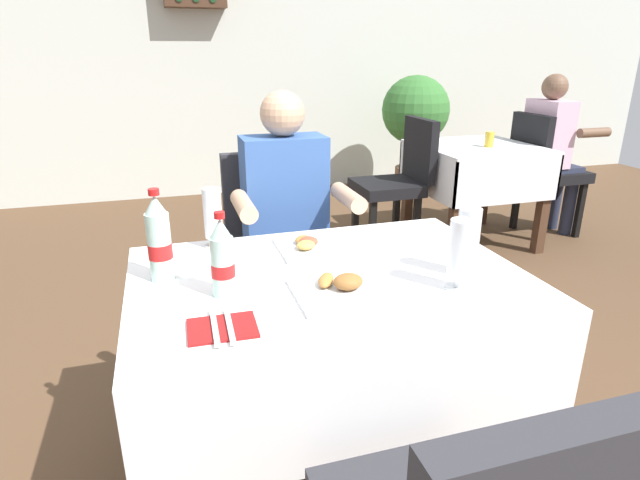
# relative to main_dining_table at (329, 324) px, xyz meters

# --- Properties ---
(ground_plane) EXTENTS (11.00, 11.00, 0.00)m
(ground_plane) POSITION_rel_main_dining_table_xyz_m (-0.09, 0.05, -0.59)
(ground_plane) COLOR brown
(back_wall) EXTENTS (11.00, 0.12, 3.17)m
(back_wall) POSITION_rel_main_dining_table_xyz_m (-0.09, 4.08, 1.00)
(back_wall) COLOR silver
(back_wall) RESTS_ON ground
(main_dining_table) EXTENTS (1.20, 0.85, 0.76)m
(main_dining_table) POSITION_rel_main_dining_table_xyz_m (0.00, 0.00, 0.00)
(main_dining_table) COLOR white
(main_dining_table) RESTS_ON ground
(chair_far_diner_seat) EXTENTS (0.44, 0.50, 0.97)m
(chair_far_diner_seat) POSITION_rel_main_dining_table_xyz_m (-0.00, 0.82, -0.03)
(chair_far_diner_seat) COLOR #2D2D33
(chair_far_diner_seat) RESTS_ON ground
(seated_diner_far) EXTENTS (0.50, 0.46, 1.26)m
(seated_diner_far) POSITION_rel_main_dining_table_xyz_m (0.04, 0.71, 0.13)
(seated_diner_far) COLOR #282D42
(seated_diner_far) RESTS_ON ground
(plate_near_camera) EXTENTS (0.25, 0.25, 0.06)m
(plate_near_camera) POSITION_rel_main_dining_table_xyz_m (-0.01, -0.13, 0.19)
(plate_near_camera) COLOR white
(plate_near_camera) RESTS_ON main_dining_table
(plate_far_diner) EXTENTS (0.24, 0.24, 0.04)m
(plate_far_diner) POSITION_rel_main_dining_table_xyz_m (0.01, 0.23, 0.18)
(plate_far_diner) COLOR white
(plate_far_diner) RESTS_ON main_dining_table
(beer_glass_left) EXTENTS (0.07, 0.07, 0.21)m
(beer_glass_left) POSITION_rel_main_dining_table_xyz_m (0.32, -0.20, 0.28)
(beer_glass_left) COLOR white
(beer_glass_left) RESTS_ON main_dining_table
(beer_glass_middle) EXTENTS (0.07, 0.07, 0.21)m
(beer_glass_middle) POSITION_rel_main_dining_table_xyz_m (0.40, -0.12, 0.28)
(beer_glass_middle) COLOR white
(beer_glass_middle) RESTS_ON main_dining_table
(beer_glass_right) EXTENTS (0.07, 0.07, 0.21)m
(beer_glass_right) POSITION_rel_main_dining_table_xyz_m (-0.31, 0.35, 0.29)
(beer_glass_right) COLOR white
(beer_glass_right) RESTS_ON main_dining_table
(cola_bottle_primary) EXTENTS (0.07, 0.07, 0.25)m
(cola_bottle_primary) POSITION_rel_main_dining_table_xyz_m (-0.33, -0.04, 0.28)
(cola_bottle_primary) COLOR silver
(cola_bottle_primary) RESTS_ON main_dining_table
(cola_bottle_secondary) EXTENTS (0.07, 0.07, 0.28)m
(cola_bottle_secondary) POSITION_rel_main_dining_table_xyz_m (-0.49, 0.11, 0.30)
(cola_bottle_secondary) COLOR silver
(cola_bottle_secondary) RESTS_ON main_dining_table
(napkin_cutlery_set) EXTENTS (0.17, 0.19, 0.01)m
(napkin_cutlery_set) POSITION_rel_main_dining_table_xyz_m (-0.36, -0.24, 0.18)
(napkin_cutlery_set) COLOR maroon
(napkin_cutlery_set) RESTS_ON main_dining_table
(background_dining_table) EXTENTS (0.84, 0.85, 0.76)m
(background_dining_table) POSITION_rel_main_dining_table_xyz_m (1.78, 1.94, -0.02)
(background_dining_table) COLOR white
(background_dining_table) RESTS_ON ground
(background_chair_left) EXTENTS (0.50, 0.44, 0.97)m
(background_chair_left) POSITION_rel_main_dining_table_xyz_m (1.16, 1.94, -0.03)
(background_chair_left) COLOR black
(background_chair_left) RESTS_ON ground
(background_chair_right) EXTENTS (0.50, 0.44, 0.97)m
(background_chair_right) POSITION_rel_main_dining_table_xyz_m (2.41, 1.94, -0.03)
(background_chair_right) COLOR black
(background_chair_right) RESTS_ON ground
(background_patron) EXTENTS (0.46, 0.50, 1.26)m
(background_patron) POSITION_rel_main_dining_table_xyz_m (2.46, 1.94, 0.13)
(background_patron) COLOR #282D42
(background_patron) RESTS_ON ground
(background_table_tumbler) EXTENTS (0.06, 0.06, 0.11)m
(background_table_tumbler) POSITION_rel_main_dining_table_xyz_m (1.82, 1.85, 0.23)
(background_table_tumbler) COLOR gold
(background_table_tumbler) RESTS_ON background_dining_table
(potted_plant_corner) EXTENTS (0.66, 0.66, 1.21)m
(potted_plant_corner) POSITION_rel_main_dining_table_xyz_m (1.96, 3.31, 0.21)
(potted_plant_corner) COLOR brown
(potted_plant_corner) RESTS_ON ground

